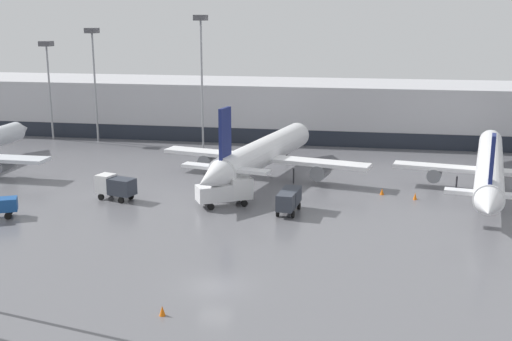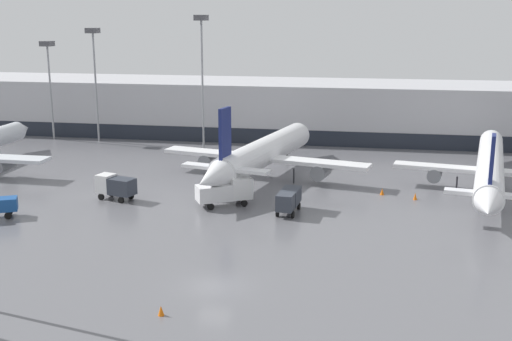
% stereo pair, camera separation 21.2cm
% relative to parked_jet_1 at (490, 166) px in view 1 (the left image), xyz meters
% --- Properties ---
extents(ground_plane, '(320.00, 320.00, 0.00)m').
position_rel_parked_jet_1_xyz_m(ground_plane, '(-24.60, -31.16, -2.98)').
color(ground_plane, slate).
extents(terminal_building, '(160.00, 29.33, 9.00)m').
position_rel_parked_jet_1_xyz_m(terminal_building, '(-24.43, 30.76, 1.51)').
color(terminal_building, '#B2B2B7').
rests_on(terminal_building, ground_plane).
extents(parked_jet_1, '(21.49, 38.41, 9.01)m').
position_rel_parked_jet_1_xyz_m(parked_jet_1, '(0.00, 0.00, 0.00)').
color(parked_jet_1, white).
rests_on(parked_jet_1, ground_plane).
extents(parked_jet_3, '(26.46, 33.21, 10.24)m').
position_rel_parked_jet_1_xyz_m(parked_jet_3, '(-26.42, 1.29, 0.27)').
color(parked_jet_3, white).
rests_on(parked_jet_3, ground_plane).
extents(service_truck_0, '(6.12, 4.71, 2.96)m').
position_rel_parked_jet_1_xyz_m(service_truck_0, '(-28.36, -10.67, -1.35)').
color(service_truck_0, silver).
rests_on(service_truck_0, ground_plane).
extents(service_truck_1, '(2.16, 4.97, 2.37)m').
position_rel_parked_jet_1_xyz_m(service_truck_1, '(-21.49, -11.95, -1.50)').
color(service_truck_1, '#2D333D').
rests_on(service_truck_1, ground_plane).
extents(service_truck_3, '(4.69, 2.99, 2.71)m').
position_rel_parked_jet_1_xyz_m(service_truck_3, '(-40.73, -10.60, -1.39)').
color(service_truck_3, '#2D333D').
rests_on(service_truck_3, ground_plane).
extents(traffic_cone_1, '(0.48, 0.48, 0.72)m').
position_rel_parked_jet_1_xyz_m(traffic_cone_1, '(-11.97, -3.43, -2.62)').
color(traffic_cone_1, orange).
rests_on(traffic_cone_1, ground_plane).
extents(traffic_cone_2, '(0.43, 0.43, 0.77)m').
position_rel_parked_jet_1_xyz_m(traffic_cone_2, '(-8.41, -4.79, -2.59)').
color(traffic_cone_2, orange).
rests_on(traffic_cone_2, ground_plane).
extents(traffic_cone_4, '(0.43, 0.43, 0.72)m').
position_rel_parked_jet_1_xyz_m(traffic_cone_4, '(-26.98, -36.43, -2.62)').
color(traffic_cone_4, orange).
rests_on(traffic_cone_4, ground_plane).
extents(apron_light_mast_1, '(1.80, 1.80, 19.72)m').
position_rel_parked_jet_1_xyz_m(apron_light_mast_1, '(-38.17, 17.23, 12.43)').
color(apron_light_mast_1, gray).
rests_on(apron_light_mast_1, ground_plane).
extents(apron_light_mast_6, '(1.80, 1.80, 17.76)m').
position_rel_parked_jet_1_xyz_m(apron_light_mast_6, '(-56.38, 20.54, 11.09)').
color(apron_light_mast_6, gray).
rests_on(apron_light_mast_6, ground_plane).
extents(apron_light_mast_7, '(1.80, 1.80, 15.70)m').
position_rel_parked_jet_1_xyz_m(apron_light_mast_7, '(-64.27, 20.82, 9.64)').
color(apron_light_mast_7, gray).
rests_on(apron_light_mast_7, ground_plane).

